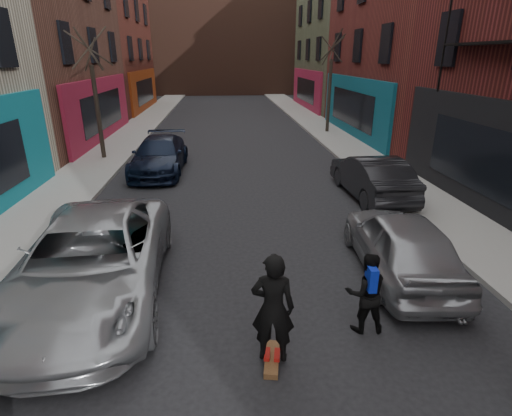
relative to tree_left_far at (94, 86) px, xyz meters
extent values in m
cube|color=gray|center=(-0.05, 12.00, -3.31)|extent=(2.50, 84.00, 0.13)
cube|color=gray|center=(12.45, 12.00, -3.31)|extent=(2.50, 84.00, 0.13)
cube|color=#47281E|center=(6.20, 38.00, 3.62)|extent=(40.00, 10.00, 14.00)
imported|color=gray|center=(3.00, -11.92, -2.55)|extent=(3.06, 6.09, 1.65)
imported|color=black|center=(3.00, -2.42, -2.65)|extent=(2.15, 5.04, 1.45)
imported|color=gray|center=(9.56, -11.54, -2.63)|extent=(2.11, 4.51, 1.49)
imported|color=black|center=(10.80, -6.30, -2.64)|extent=(1.75, 4.57, 1.49)
cube|color=brown|center=(6.36, -14.13, -3.33)|extent=(0.36, 0.83, 0.10)
imported|color=black|center=(6.36, -14.13, -2.35)|extent=(0.74, 0.55, 1.85)
imported|color=black|center=(8.10, -13.43, -2.62)|extent=(0.76, 0.60, 1.51)
cube|color=#0C20AA|center=(8.09, -13.61, -2.22)|extent=(0.15, 0.31, 0.42)
camera|label=1|loc=(5.66, -19.26, 1.26)|focal=28.00mm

